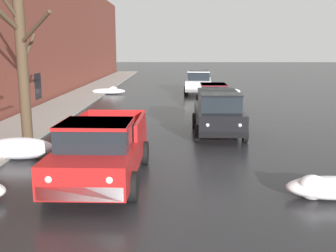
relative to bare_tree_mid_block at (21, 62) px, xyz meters
name	(u,v)px	position (x,y,z in m)	size (l,w,h in m)	color
left_sidewalk_slab	(35,121)	(-1.15, 4.27, -3.00)	(2.92, 80.00, 0.13)	gray
snow_bank_near_corner_left	(19,148)	(0.57, -2.15, -2.73)	(2.29, 1.04, 0.70)	white
snow_bank_along_left_kerb	(328,188)	(9.37, -5.48, -2.81)	(2.21, 0.97, 0.60)	white
snow_bank_mid_block_left	(109,91)	(0.62, 16.07, -2.83)	(2.61, 0.99, 0.61)	white
snow_bank_far_right_pile	(226,91)	(9.69, 15.74, -2.82)	(2.26, 1.23, 0.51)	white
bare_tree_mid_block	(21,62)	(0.00, 0.00, 0.00)	(2.75, 3.40, 6.20)	#423323
pickup_truck_red_approaching_near_lane	(101,150)	(3.69, -4.32, -2.19)	(2.32, 5.11, 1.76)	red
suv_black_parked_kerbside_close	(218,111)	(7.49, 1.56, -2.08)	(2.07, 4.32, 1.82)	black
sedan_maroon_parked_kerbside_mid	(213,95)	(8.08, 9.22, -2.32)	(2.09, 4.36, 1.42)	maroon
suv_white_parked_far_down_block	(199,81)	(7.66, 16.44, -2.08)	(2.41, 4.56, 1.82)	silver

